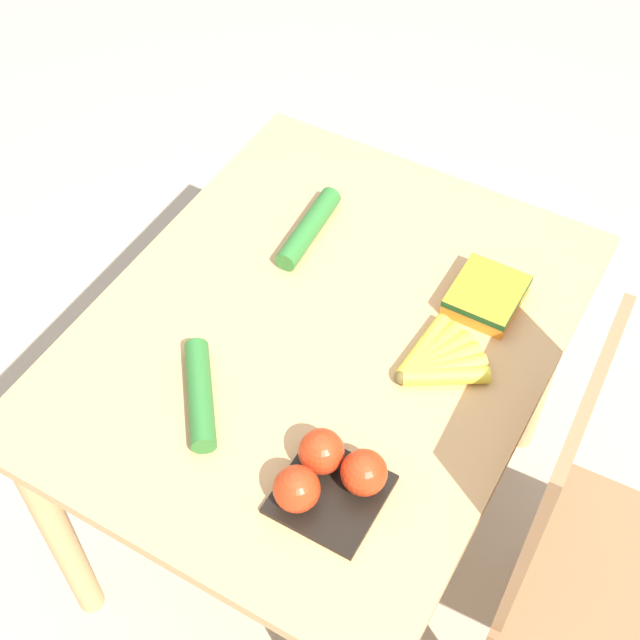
% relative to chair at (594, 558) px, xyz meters
% --- Properties ---
extents(ground_plane, '(12.00, 12.00, 0.00)m').
position_rel_chair_xyz_m(ground_plane, '(-0.05, -0.62, -0.52)').
color(ground_plane, '#B7A88E').
extents(dining_table, '(1.06, 0.84, 0.76)m').
position_rel_chair_xyz_m(dining_table, '(-0.05, -0.62, 0.12)').
color(dining_table, tan).
rests_on(dining_table, ground_plane).
extents(chair, '(0.44, 0.42, 1.01)m').
position_rel_chair_xyz_m(chair, '(0.00, 0.00, 0.00)').
color(chair, '#8E6642').
rests_on(chair, ground_plane).
extents(banana_bunch, '(0.17, 0.16, 0.03)m').
position_rel_chair_xyz_m(banana_bunch, '(-0.09, -0.39, 0.25)').
color(banana_bunch, brown).
rests_on(banana_bunch, dining_table).
extents(tomato_pack, '(0.17, 0.17, 0.09)m').
position_rel_chair_xyz_m(tomato_pack, '(0.23, -0.44, 0.28)').
color(tomato_pack, black).
rests_on(tomato_pack, dining_table).
extents(carrot_bag, '(0.15, 0.13, 0.04)m').
position_rel_chair_xyz_m(carrot_bag, '(-0.28, -0.37, 0.26)').
color(carrot_bag, orange).
rests_on(carrot_bag, dining_table).
extents(cucumber_near, '(0.22, 0.06, 0.04)m').
position_rel_chair_xyz_m(cucumber_near, '(-0.26, -0.77, 0.26)').
color(cucumber_near, '#2D702D').
rests_on(cucumber_near, dining_table).
extents(cucumber_far, '(0.20, 0.17, 0.04)m').
position_rel_chair_xyz_m(cucumber_far, '(0.19, -0.73, 0.26)').
color(cucumber_far, '#2D702D').
rests_on(cucumber_far, dining_table).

